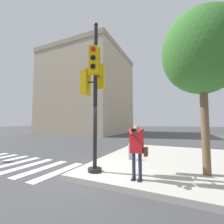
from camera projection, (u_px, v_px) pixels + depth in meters
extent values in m
plane|color=#424244|center=(82.00, 178.00, 5.25)|extent=(160.00, 160.00, 0.00)
cube|color=#BCB7AD|center=(189.00, 162.00, 6.96)|extent=(8.00, 8.00, 0.18)
cube|color=silver|center=(59.00, 171.00, 5.90)|extent=(0.41, 2.60, 0.01)
cube|color=silver|center=(42.00, 168.00, 6.29)|extent=(0.41, 2.60, 0.01)
cube|color=silver|center=(28.00, 166.00, 6.68)|extent=(0.41, 2.60, 0.01)
cube|color=silver|center=(14.00, 163.00, 7.08)|extent=(0.41, 2.60, 0.01)
cube|color=silver|center=(2.00, 161.00, 7.47)|extent=(0.41, 2.60, 0.01)
cylinder|color=black|center=(95.00, 170.00, 5.36)|extent=(0.50, 0.50, 0.12)
cylinder|color=black|center=(95.00, 95.00, 5.56)|extent=(0.15, 0.15, 5.35)
sphere|color=black|center=(96.00, 25.00, 5.76)|extent=(0.16, 0.16, 0.16)
cylinder|color=black|center=(98.00, 75.00, 5.80)|extent=(0.07, 0.25, 0.05)
cube|color=#E5B70C|center=(100.00, 77.00, 6.04)|extent=(0.32, 0.27, 0.90)
cube|color=#E5B70C|center=(99.00, 76.00, 5.91)|extent=(0.42, 0.07, 1.02)
cylinder|color=red|center=(102.00, 71.00, 6.18)|extent=(0.17, 0.05, 0.17)
cylinder|color=black|center=(102.00, 78.00, 6.16)|extent=(0.17, 0.05, 0.17)
cylinder|color=black|center=(102.00, 85.00, 6.14)|extent=(0.17, 0.05, 0.17)
cylinder|color=black|center=(95.00, 62.00, 5.45)|extent=(0.14, 0.25, 0.05)
cube|color=#E5B70C|center=(94.00, 59.00, 5.20)|extent=(0.37, 0.34, 0.90)
cube|color=#E5B70C|center=(94.00, 61.00, 5.34)|extent=(0.40, 0.18, 1.02)
cylinder|color=red|center=(93.00, 49.00, 5.09)|extent=(0.17, 0.09, 0.17)
cylinder|color=black|center=(93.00, 58.00, 5.07)|extent=(0.17, 0.09, 0.17)
cylinder|color=black|center=(93.00, 66.00, 5.05)|extent=(0.17, 0.09, 0.17)
cylinder|color=black|center=(91.00, 82.00, 5.66)|extent=(0.25, 0.08, 0.05)
cube|color=#E5B70C|center=(85.00, 83.00, 5.73)|extent=(0.27, 0.33, 0.90)
cube|color=#E5B70C|center=(88.00, 82.00, 5.69)|extent=(0.08, 0.42, 1.02)
cylinder|color=red|center=(82.00, 75.00, 5.79)|extent=(0.05, 0.17, 0.17)
cylinder|color=black|center=(82.00, 83.00, 5.77)|extent=(0.05, 0.17, 0.17)
cylinder|color=black|center=(82.00, 91.00, 5.75)|extent=(0.05, 0.17, 0.17)
cube|color=black|center=(133.00, 179.00, 4.58)|extent=(0.09, 0.24, 0.05)
cube|color=black|center=(140.00, 180.00, 4.50)|extent=(0.09, 0.24, 0.05)
cylinder|color=#282D42|center=(134.00, 166.00, 4.66)|extent=(0.11, 0.11, 0.81)
cylinder|color=#282D42|center=(140.00, 167.00, 4.58)|extent=(0.11, 0.11, 0.81)
cube|color=red|center=(137.00, 143.00, 4.67)|extent=(0.40, 0.22, 0.57)
sphere|color=tan|center=(136.00, 129.00, 4.71)|extent=(0.21, 0.21, 0.21)
cube|color=black|center=(134.00, 130.00, 4.42)|extent=(0.12, 0.10, 0.09)
cylinder|color=black|center=(133.00, 130.00, 4.36)|extent=(0.06, 0.08, 0.06)
cylinder|color=red|center=(131.00, 132.00, 4.63)|extent=(0.23, 0.35, 0.23)
cylinder|color=red|center=(140.00, 132.00, 4.52)|extent=(0.23, 0.35, 0.23)
cube|color=brown|center=(146.00, 152.00, 4.56)|extent=(0.10, 0.20, 0.26)
cylinder|color=brown|center=(205.00, 125.00, 5.14)|extent=(0.25, 0.25, 3.31)
ellipsoid|color=#38752D|center=(202.00, 52.00, 5.32)|extent=(2.73, 2.73, 3.01)
cylinder|color=#99999E|center=(130.00, 153.00, 7.15)|extent=(0.16, 0.16, 0.63)
sphere|color=#99999E|center=(130.00, 145.00, 7.18)|extent=(0.15, 0.15, 0.15)
cylinder|color=#99999E|center=(129.00, 152.00, 7.05)|extent=(0.07, 0.06, 0.07)
cube|color=tan|center=(88.00, 96.00, 29.37)|extent=(13.91, 13.73, 14.39)
cube|color=gray|center=(89.00, 58.00, 29.92)|extent=(14.11, 13.93, 0.80)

